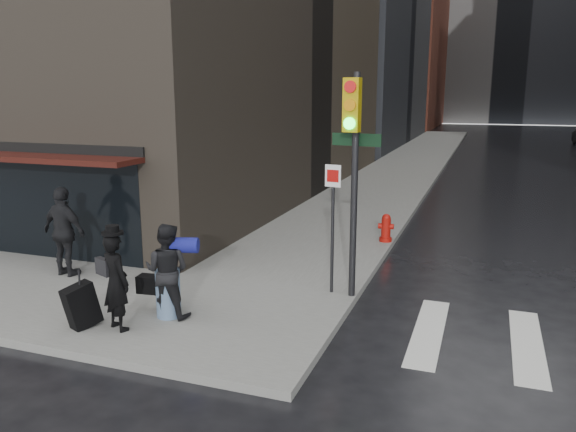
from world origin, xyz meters
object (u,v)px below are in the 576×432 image
at_px(man_overcoat, 109,285).
at_px(man_greycoat, 64,232).
at_px(fire_hydrant, 386,229).
at_px(man_jeans, 167,270).
at_px(traffic_light, 351,156).

xyz_separation_m(man_overcoat, man_greycoat, (-2.70, 2.07, 0.22)).
xyz_separation_m(man_greycoat, fire_hydrant, (6.09, 5.25, -0.65)).
bearing_deg(man_greycoat, fire_hydrant, -131.19).
relative_size(man_jeans, man_greycoat, 0.87).
relative_size(man_jeans, traffic_light, 0.40).
xyz_separation_m(man_overcoat, traffic_light, (3.44, 2.85, 2.01)).
relative_size(man_overcoat, man_greycoat, 0.93).
distance_m(traffic_light, fire_hydrant, 5.09).
relative_size(man_greycoat, traffic_light, 0.46).
relative_size(traffic_light, fire_hydrant, 5.67).
bearing_deg(man_overcoat, traffic_light, -117.67).
bearing_deg(man_overcoat, fire_hydrant, -92.19).
bearing_deg(man_greycoat, traffic_light, -164.66).
height_order(man_jeans, man_greycoat, man_greycoat).
bearing_deg(fire_hydrant, man_jeans, -112.94).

